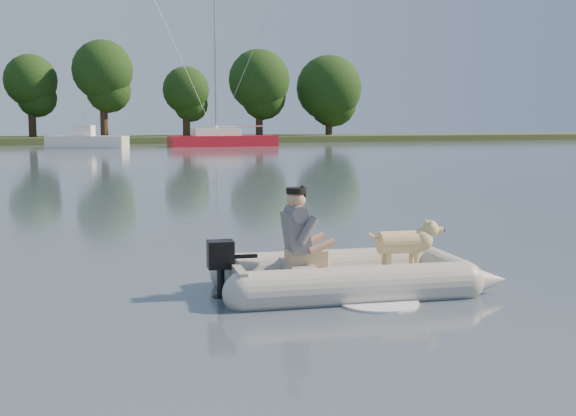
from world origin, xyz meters
name	(u,v)px	position (x,y,z in m)	size (l,w,h in m)	color
water	(318,300)	(0.00, 0.00, 0.00)	(160.00, 160.00, 0.00)	slate
shore_bank	(61,140)	(0.00, 62.00, 0.25)	(160.00, 12.00, 0.70)	#47512D
treeline	(15,81)	(-3.71, 61.11, 5.48)	(71.02, 7.35, 9.27)	#332316
dinghy	(353,243)	(0.57, 0.31, 0.55)	(4.35, 2.94, 1.31)	#A7A7A2
man	(298,230)	(-0.08, 0.44, 0.73)	(0.68, 0.58, 1.01)	slate
dog	(400,246)	(1.18, 0.29, 0.49)	(0.87, 0.31, 0.58)	tan
outboard_motor	(221,271)	(-0.98, 0.50, 0.29)	(0.39, 0.27, 0.74)	black
motorboat	(87,133)	(1.25, 48.01, 1.14)	(5.91, 2.27, 2.50)	white
sailboat	(222,140)	(11.65, 48.71, 0.51)	(8.53, 2.67, 11.68)	#A81320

